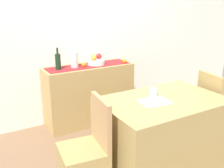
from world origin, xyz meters
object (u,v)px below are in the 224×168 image
at_px(open_book, 155,102).
at_px(chair_near_window, 85,166).
at_px(fruit_bowl, 96,62).
at_px(dining_table, 161,132).
at_px(ceramic_vase, 74,60).
at_px(sideboard_console, 89,94).
at_px(wine_bottle, 58,61).
at_px(coffee_cup, 154,92).
at_px(chair_by_corner, 216,122).

relative_size(open_book, chair_near_window, 0.31).
xyz_separation_m(fruit_bowl, dining_table, (0.11, -1.31, -0.51)).
bearing_deg(dining_table, open_book, -170.02).
relative_size(ceramic_vase, open_book, 0.76).
bearing_deg(sideboard_console, chair_near_window, -117.03).
relative_size(fruit_bowl, chair_near_window, 0.27).
height_order(wine_bottle, coffee_cup, wine_bottle).
bearing_deg(dining_table, wine_bottle, 116.75).
xyz_separation_m(ceramic_vase, open_book, (0.30, -1.33, -0.20)).
distance_m(ceramic_vase, chair_by_corner, 1.98).
bearing_deg(dining_table, sideboard_console, 99.79).
relative_size(coffee_cup, chair_near_window, 0.09).
bearing_deg(fruit_bowl, ceramic_vase, 180.00).
distance_m(chair_near_window, chair_by_corner, 1.79).
bearing_deg(sideboard_console, coffee_cup, -80.24).
xyz_separation_m(dining_table, open_book, (-0.13, -0.02, 0.38)).
relative_size(sideboard_console, open_book, 4.47).
height_order(open_book, chair_near_window, chair_near_window).
relative_size(wine_bottle, ceramic_vase, 1.37).
xyz_separation_m(wine_bottle, dining_table, (0.66, -1.31, -0.58)).
bearing_deg(coffee_cup, chair_near_window, -171.14).
bearing_deg(dining_table, coffee_cup, 100.01).
distance_m(sideboard_console, wine_bottle, 0.69).
distance_m(fruit_bowl, chair_near_window, 1.65).
height_order(wine_bottle, open_book, wine_bottle).
xyz_separation_m(open_book, coffee_cup, (0.11, 0.16, 0.03)).
height_order(sideboard_console, open_book, sideboard_console).
bearing_deg(ceramic_vase, coffee_cup, -70.86).
height_order(wine_bottle, chair_by_corner, wine_bottle).
height_order(ceramic_vase, chair_near_window, ceramic_vase).
xyz_separation_m(fruit_bowl, open_book, (-0.03, -1.33, -0.13)).
bearing_deg(chair_by_corner, open_book, -178.52).
xyz_separation_m(sideboard_console, chair_by_corner, (1.12, -1.31, -0.16)).
xyz_separation_m(sideboard_console, fruit_bowl, (0.12, 0.00, 0.46)).
bearing_deg(chair_near_window, dining_table, 0.12).
distance_m(ceramic_vase, chair_near_window, 1.55).
height_order(wine_bottle, ceramic_vase, wine_bottle).
height_order(wine_bottle, chair_near_window, wine_bottle).
relative_size(sideboard_console, ceramic_vase, 5.92).
relative_size(sideboard_console, chair_by_corner, 1.39).
distance_m(sideboard_console, ceramic_vase, 0.57).
xyz_separation_m(wine_bottle, ceramic_vase, (0.23, 0.00, -0.01)).
distance_m(fruit_bowl, wine_bottle, 0.56).
relative_size(coffee_cup, chair_by_corner, 0.09).
relative_size(dining_table, chair_by_corner, 1.40).
bearing_deg(coffee_cup, open_book, -125.09).
bearing_deg(sideboard_console, chair_by_corner, -49.37).
bearing_deg(sideboard_console, open_book, -86.07).
bearing_deg(chair_near_window, ceramic_vase, 70.55).
bearing_deg(ceramic_vase, chair_near_window, -109.45).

